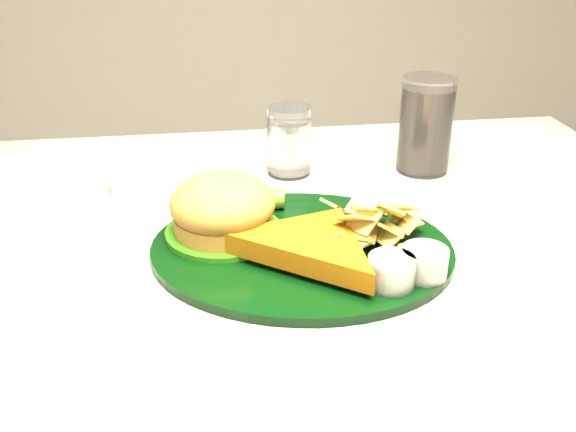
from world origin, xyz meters
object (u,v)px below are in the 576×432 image
water_glass (289,141)px  fork_napkin (401,241)px  cola_glass (426,125)px  dinner_plate (302,223)px

water_glass → fork_napkin: bearing=-67.2°
cola_glass → water_glass: bearing=175.3°
dinner_plate → water_glass: water_glass is taller
dinner_plate → cola_glass: size_ratio=2.45×
cola_glass → fork_napkin: cola_glass is taller
dinner_plate → cola_glass: cola_glass is taller
dinner_plate → fork_napkin: dinner_plate is taller
water_glass → dinner_plate: bearing=-94.6°
water_glass → cola_glass: bearing=-4.7°
water_glass → fork_napkin: size_ratio=0.66×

